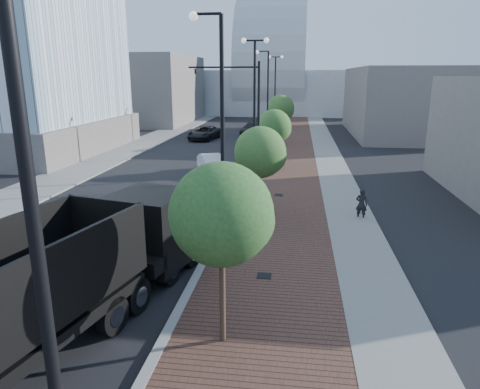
# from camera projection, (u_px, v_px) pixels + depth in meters

# --- Properties ---
(sidewalk) EXTENTS (7.00, 140.00, 0.12)m
(sidewalk) POSITION_uv_depth(u_px,v_px,m) (298.00, 144.00, 45.92)
(sidewalk) COLOR #4C2D23
(sidewalk) RESTS_ON ground
(concrete_strip) EXTENTS (2.40, 140.00, 0.13)m
(concrete_strip) POSITION_uv_depth(u_px,v_px,m) (324.00, 144.00, 45.58)
(concrete_strip) COLOR slate
(concrete_strip) RESTS_ON ground
(curb) EXTENTS (0.30, 140.00, 0.14)m
(curb) POSITION_uv_depth(u_px,v_px,m) (265.00, 143.00, 46.36)
(curb) COLOR gray
(curb) RESTS_ON ground
(west_sidewalk) EXTENTS (4.00, 140.00, 0.12)m
(west_sidewalk) POSITION_uv_depth(u_px,v_px,m) (148.00, 141.00, 48.02)
(west_sidewalk) COLOR slate
(west_sidewalk) RESTS_ON ground
(dump_truck) EXTENTS (5.49, 13.60, 3.47)m
(dump_truck) POSITION_uv_depth(u_px,v_px,m) (90.00, 273.00, 12.65)
(dump_truck) COLOR black
(dump_truck) RESTS_ON ground
(white_sedan) EXTENTS (3.12, 4.47, 1.40)m
(white_sedan) POSITION_uv_depth(u_px,v_px,m) (212.00, 164.00, 32.20)
(white_sedan) COLOR silver
(white_sedan) RESTS_ON ground
(dark_car_mid) EXTENTS (3.37, 5.78, 1.51)m
(dark_car_mid) POSITION_uv_depth(u_px,v_px,m) (204.00, 133.00, 49.31)
(dark_car_mid) COLOR black
(dark_car_mid) RESTS_ON ground
(dark_car_far) EXTENTS (2.84, 5.28, 1.45)m
(dark_car_far) POSITION_uv_depth(u_px,v_px,m) (252.00, 129.00, 53.42)
(dark_car_far) COLOR black
(dark_car_far) RESTS_ON ground
(pedestrian) EXTENTS (0.68, 0.56, 1.59)m
(pedestrian) POSITION_uv_depth(u_px,v_px,m) (361.00, 204.00, 21.73)
(pedestrian) COLOR black
(pedestrian) RESTS_ON ground
(streetlight_0) EXTENTS (1.72, 0.56, 9.28)m
(streetlight_0) POSITION_uv_depth(u_px,v_px,m) (41.00, 277.00, 4.88)
(streetlight_0) COLOR black
(streetlight_0) RESTS_ON ground
(streetlight_1) EXTENTS (1.44, 0.56, 9.21)m
(streetlight_1) POSITION_uv_depth(u_px,v_px,m) (220.00, 148.00, 16.49)
(streetlight_1) COLOR black
(streetlight_1) RESTS_ON ground
(streetlight_2) EXTENTS (1.72, 0.56, 9.28)m
(streetlight_2) POSITION_uv_depth(u_px,v_px,m) (254.00, 111.00, 27.83)
(streetlight_2) COLOR black
(streetlight_2) RESTS_ON ground
(streetlight_3) EXTENTS (1.44, 0.56, 9.21)m
(streetlight_3) POSITION_uv_depth(u_px,v_px,m) (266.00, 106.00, 39.44)
(streetlight_3) COLOR black
(streetlight_3) RESTS_ON ground
(streetlight_4) EXTENTS (1.72, 0.56, 9.28)m
(streetlight_4) POSITION_uv_depth(u_px,v_px,m) (275.00, 95.00, 50.77)
(streetlight_4) COLOR black
(streetlight_4) RESTS_ON ground
(traffic_mast) EXTENTS (5.09, 0.20, 8.00)m
(traffic_mast) POSITION_uv_depth(u_px,v_px,m) (246.00, 106.00, 30.77)
(traffic_mast) COLOR black
(traffic_mast) RESTS_ON ground
(tree_0) EXTENTS (2.64, 2.64, 5.00)m
(tree_0) POSITION_uv_depth(u_px,v_px,m) (223.00, 214.00, 10.81)
(tree_0) COLOR #382619
(tree_0) RESTS_ON ground
(tree_1) EXTENTS (2.59, 2.57, 4.65)m
(tree_1) POSITION_uv_depth(u_px,v_px,m) (261.00, 152.00, 21.41)
(tree_1) COLOR #382619
(tree_1) RESTS_ON ground
(tree_2) EXTENTS (2.62, 2.62, 4.61)m
(tree_2) POSITION_uv_depth(u_px,v_px,m) (275.00, 127.00, 32.90)
(tree_2) COLOR #382619
(tree_2) RESTS_ON ground
(tree_3) EXTENTS (2.72, 2.72, 5.21)m
(tree_3) POSITION_uv_depth(u_px,v_px,m) (281.00, 108.00, 44.23)
(tree_3) COLOR #382619
(tree_3) RESTS_ON ground
(tower_podium) EXTENTS (19.00, 19.00, 3.00)m
(tower_podium) POSITION_uv_depth(u_px,v_px,m) (8.00, 136.00, 41.40)
(tower_podium) COLOR #615B57
(tower_podium) RESTS_ON ground
(convention_center) EXTENTS (50.00, 30.00, 50.00)m
(convention_center) POSITION_uv_depth(u_px,v_px,m) (273.00, 81.00, 88.08)
(convention_center) COLOR #9BA1A5
(convention_center) RESTS_ON ground
(commercial_block_nw) EXTENTS (14.00, 20.00, 10.00)m
(commercial_block_nw) POSITION_uv_depth(u_px,v_px,m) (146.00, 90.00, 66.74)
(commercial_block_nw) COLOR slate
(commercial_block_nw) RESTS_ON ground
(commercial_block_ne) EXTENTS (12.00, 22.00, 8.00)m
(commercial_block_ne) POSITION_uv_depth(u_px,v_px,m) (403.00, 102.00, 52.85)
(commercial_block_ne) COLOR slate
(commercial_block_ne) RESTS_ON ground
(utility_cover_1) EXTENTS (0.50, 0.50, 0.02)m
(utility_cover_1) POSITION_uv_depth(u_px,v_px,m) (264.00, 276.00, 15.45)
(utility_cover_1) COLOR black
(utility_cover_1) RESTS_ON sidewalk
(utility_cover_2) EXTENTS (0.50, 0.50, 0.02)m
(utility_cover_2) POSITION_uv_depth(u_px,v_px,m) (279.00, 195.00, 25.96)
(utility_cover_2) COLOR black
(utility_cover_2) RESTS_ON sidewalk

